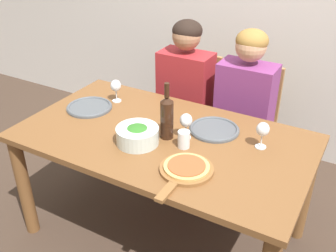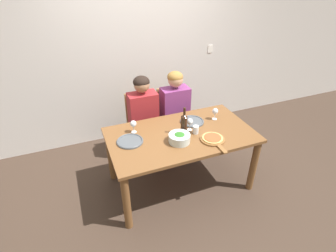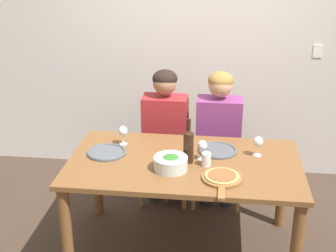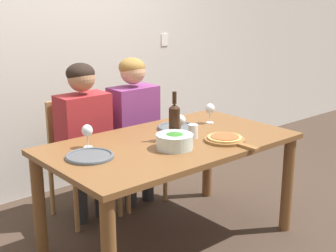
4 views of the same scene
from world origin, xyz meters
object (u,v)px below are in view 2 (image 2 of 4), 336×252
at_px(wine_glass_left, 133,124).
at_px(wine_glass_centre, 190,122).
at_px(chair_left, 142,123).
at_px(chair_right, 172,117).
at_px(dinner_plate_left, 130,141).
at_px(wine_bottle, 184,124).
at_px(broccoli_bowl, 179,138).
at_px(water_tumbler, 196,130).
at_px(dinner_plate_right, 192,121).
at_px(person_woman, 144,111).
at_px(wine_glass_right, 215,112).
at_px(pizza_on_board, 213,139).
at_px(person_man, 175,106).

height_order(wine_glass_left, wine_glass_centre, same).
xyz_separation_m(chair_left, chair_right, (0.46, 0.00, 0.00)).
relative_size(chair_left, dinner_plate_left, 3.12).
relative_size(wine_bottle, broccoli_bowl, 1.40).
bearing_deg(water_tumbler, dinner_plate_left, 171.57).
distance_m(chair_left, wine_glass_centre, 0.93).
relative_size(dinner_plate_right, wine_glass_left, 1.92).
xyz_separation_m(wine_bottle, dinner_plate_right, (0.20, 0.20, -0.12)).
distance_m(dinner_plate_left, dinner_plate_right, 0.82).
distance_m(dinner_plate_right, water_tumbler, 0.26).
bearing_deg(person_woman, wine_glass_right, -36.64).
relative_size(person_woman, water_tumbler, 12.72).
height_order(dinner_plate_left, dinner_plate_right, same).
height_order(chair_left, wine_glass_right, chair_left).
height_order(dinner_plate_right, pizza_on_board, pizza_on_board).
xyz_separation_m(wine_glass_left, wine_glass_right, (1.01, -0.08, 0.00)).
bearing_deg(water_tumbler, person_woman, 117.06).
xyz_separation_m(chair_right, dinner_plate_right, (-0.00, -0.63, 0.27)).
distance_m(person_woman, pizza_on_board, 1.08).
bearing_deg(broccoli_bowl, chair_left, 98.80).
relative_size(chair_right, wine_glass_left, 6.00).
distance_m(person_man, broccoli_bowl, 0.90).
height_order(chair_right, dinner_plate_right, chair_right).
relative_size(chair_right, broccoli_bowl, 3.86).
bearing_deg(pizza_on_board, chair_left, 115.11).
bearing_deg(person_man, wine_glass_right, -62.63).
distance_m(person_woman, wine_glass_centre, 0.77).
relative_size(person_man, wine_glass_centre, 7.98).
bearing_deg(dinner_plate_right, wine_glass_left, 176.94).
relative_size(dinner_plate_left, pizza_on_board, 0.71).
bearing_deg(chair_left, pizza_on_board, -64.89).
bearing_deg(chair_right, person_woman, -166.34).
height_order(chair_right, person_woman, person_woman).
relative_size(dinner_plate_right, water_tumbler, 3.06).
bearing_deg(dinner_plate_left, chair_right, 43.13).
bearing_deg(wine_bottle, dinner_plate_right, 44.45).
xyz_separation_m(dinner_plate_left, wine_glass_right, (1.10, 0.09, 0.10)).
bearing_deg(wine_glass_centre, wine_glass_right, 15.66).
distance_m(wine_glass_centre, water_tumbler, 0.11).
height_order(chair_right, wine_glass_right, chair_right).
distance_m(broccoli_bowl, wine_glass_left, 0.55).
distance_m(dinner_plate_right, wine_glass_right, 0.31).
bearing_deg(wine_glass_right, water_tumbler, -151.17).
relative_size(broccoli_bowl, water_tumbler, 2.48).
bearing_deg(dinner_plate_right, person_woman, 131.78).
bearing_deg(pizza_on_board, wine_glass_right, 57.67).
bearing_deg(wine_glass_right, wine_glass_left, 175.43).
xyz_separation_m(person_man, wine_glass_centre, (-0.11, -0.67, 0.13)).
xyz_separation_m(wine_bottle, broccoli_bowl, (-0.11, -0.13, -0.08)).
xyz_separation_m(pizza_on_board, water_tumbler, (-0.11, 0.20, 0.03)).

